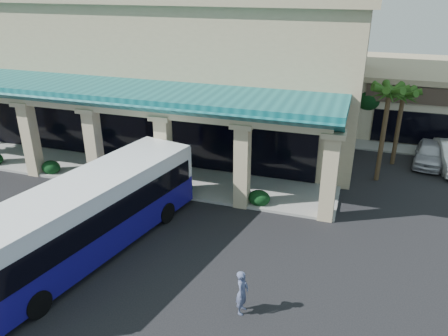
% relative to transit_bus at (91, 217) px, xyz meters
% --- Properties ---
extents(ground, '(110.00, 110.00, 0.00)m').
position_rel_transit_bus_xyz_m(ground, '(3.68, 1.00, -1.75)').
color(ground, black).
extents(main_building, '(30.80, 14.80, 11.35)m').
position_rel_transit_bus_xyz_m(main_building, '(-4.32, 17.00, 3.93)').
color(main_building, tan).
rests_on(main_building, ground).
extents(arcade, '(30.00, 6.20, 5.70)m').
position_rel_transit_bus_xyz_m(arcade, '(-4.32, 7.80, 1.10)').
color(arcade, '#0F555A').
rests_on(arcade, ground).
extents(palm_0, '(2.40, 2.40, 6.60)m').
position_rel_transit_bus_xyz_m(palm_0, '(12.18, 12.00, 1.55)').
color(palm_0, '#234C14').
rests_on(palm_0, ground).
extents(palm_1, '(2.40, 2.40, 5.80)m').
position_rel_transit_bus_xyz_m(palm_1, '(13.18, 15.00, 1.15)').
color(palm_1, '#234C14').
rests_on(palm_1, ground).
extents(broadleaf_tree, '(2.60, 2.60, 4.81)m').
position_rel_transit_bus_xyz_m(broadleaf_tree, '(11.18, 20.00, 0.66)').
color(broadleaf_tree, black).
rests_on(broadleaf_tree, ground).
extents(transit_bus, '(5.40, 12.84, 3.49)m').
position_rel_transit_bus_xyz_m(transit_bus, '(0.00, 0.00, 0.00)').
color(transit_bus, navy).
rests_on(transit_bus, ground).
extents(pedestrian, '(0.45, 0.66, 1.79)m').
position_rel_transit_bus_xyz_m(pedestrian, '(7.47, -1.76, -0.85)').
color(pedestrian, '#4C5679').
rests_on(pedestrian, ground).
extents(car_silver, '(2.42, 4.63, 1.50)m').
position_rel_transit_bus_xyz_m(car_silver, '(15.42, 15.68, -1.00)').
color(car_silver, silver).
rests_on(car_silver, ground).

